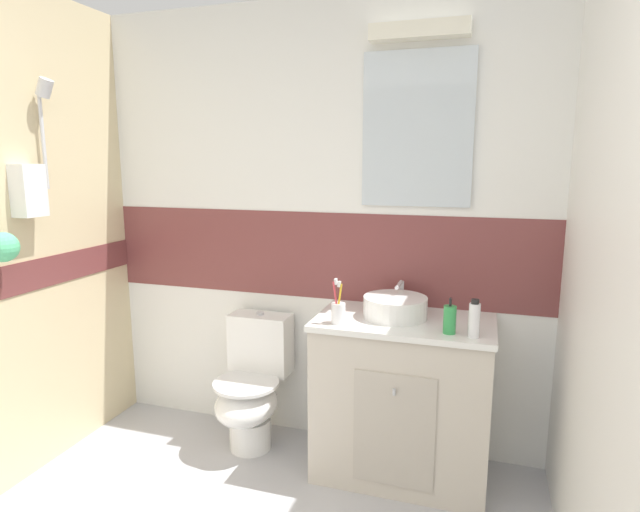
{
  "coord_description": "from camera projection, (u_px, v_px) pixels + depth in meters",
  "views": [
    {
      "loc": [
        0.92,
        -0.4,
        1.64
      ],
      "look_at": [
        0.23,
        1.76,
        1.22
      ],
      "focal_mm": 29.26,
      "sensor_mm": 36.0,
      "label": 1
    }
  ],
  "objects": [
    {
      "name": "wall_back_tiled",
      "position": [
        320.0,
        227.0,
        3.01
      ],
      "size": [
        3.2,
        0.2,
        2.5
      ],
      "color": "white",
      "rests_on": "ground_plane"
    },
    {
      "name": "vanity_cabinet",
      "position": [
        402.0,
        397.0,
        2.71
      ],
      "size": [
        0.89,
        0.53,
        0.85
      ],
      "color": "beige",
      "rests_on": "ground_plane"
    },
    {
      "name": "sink_basin",
      "position": [
        395.0,
        306.0,
        2.66
      ],
      "size": [
        0.33,
        0.37,
        0.16
      ],
      "color": "white",
      "rests_on": "vanity_cabinet"
    },
    {
      "name": "toilet",
      "position": [
        252.0,
        387.0,
        2.99
      ],
      "size": [
        0.37,
        0.5,
        0.77
      ],
      "color": "white",
      "rests_on": "ground_plane"
    },
    {
      "name": "toothbrush_cup",
      "position": [
        338.0,
        312.0,
        2.55
      ],
      "size": [
        0.07,
        0.07,
        0.23
      ],
      "color": "white",
      "rests_on": "vanity_cabinet"
    },
    {
      "name": "soap_dispenser",
      "position": [
        450.0,
        319.0,
        2.4
      ],
      "size": [
        0.06,
        0.06,
        0.17
      ],
      "color": "green",
      "rests_on": "vanity_cabinet"
    },
    {
      "name": "deodorant_spray_can",
      "position": [
        474.0,
        319.0,
        2.35
      ],
      "size": [
        0.05,
        0.05,
        0.18
      ],
      "color": "white",
      "rests_on": "vanity_cabinet"
    }
  ]
}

